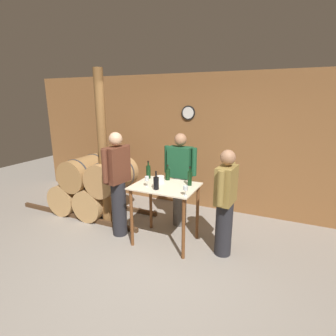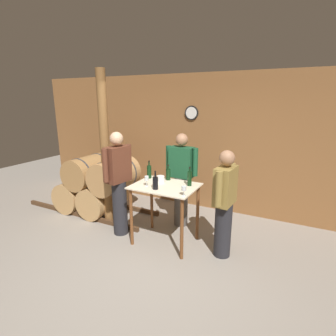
{
  "view_description": "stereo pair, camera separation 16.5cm",
  "coord_description": "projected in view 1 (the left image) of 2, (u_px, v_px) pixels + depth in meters",
  "views": [
    {
      "loc": [
        1.5,
        -2.54,
        2.22
      ],
      "look_at": [
        -0.09,
        0.96,
        1.2
      ],
      "focal_mm": 28.0,
      "sensor_mm": 36.0,
      "label": 1
    },
    {
      "loc": [
        1.65,
        -2.47,
        2.22
      ],
      "look_at": [
        -0.09,
        0.96,
        1.2
      ],
      "focal_mm": 28.0,
      "sensor_mm": 36.0,
      "label": 2
    }
  ],
  "objects": [
    {
      "name": "ground_plane",
      "position": [
        144.0,
        275.0,
        3.41
      ],
      "size": [
        14.0,
        14.0,
        0.0
      ],
      "primitive_type": "plane",
      "color": "gray"
    },
    {
      "name": "wine_glass_near_center",
      "position": [
        185.0,
        188.0,
        3.53
      ],
      "size": [
        0.07,
        0.07,
        0.14
      ],
      "color": "silver",
      "rests_on": "tasting_table"
    },
    {
      "name": "wine_bottle_left",
      "position": [
        168.0,
        174.0,
        4.21
      ],
      "size": [
        0.08,
        0.08,
        0.25
      ],
      "color": "black",
      "rests_on": "tasting_table"
    },
    {
      "name": "person_visitor_with_scarf",
      "position": [
        225.0,
        202.0,
        3.67
      ],
      "size": [
        0.25,
        0.59,
        1.56
      ],
      "color": "#232328",
      "rests_on": "ground_plane"
    },
    {
      "name": "wine_bottle_far_left",
      "position": [
        148.0,
        172.0,
        4.29
      ],
      "size": [
        0.07,
        0.07,
        0.29
      ],
      "color": "black",
      "rests_on": "tasting_table"
    },
    {
      "name": "person_host",
      "position": [
        118.0,
        182.0,
        4.21
      ],
      "size": [
        0.29,
        0.58,
        1.72
      ],
      "color": "#232328",
      "rests_on": "ground_plane"
    },
    {
      "name": "person_visitor_bearded",
      "position": [
        180.0,
        178.0,
        4.56
      ],
      "size": [
        0.59,
        0.24,
        1.66
      ],
      "color": "#4C4742",
      "rests_on": "ground_plane"
    },
    {
      "name": "wine_bottle_right",
      "position": [
        190.0,
        178.0,
        3.94
      ],
      "size": [
        0.07,
        0.07,
        0.29
      ],
      "color": "black",
      "rests_on": "tasting_table"
    },
    {
      "name": "ice_bucket",
      "position": [
        160.0,
        179.0,
        4.1
      ],
      "size": [
        0.12,
        0.12,
        0.1
      ],
      "color": "white",
      "rests_on": "tasting_table"
    },
    {
      "name": "barrel_rack",
      "position": [
        93.0,
        186.0,
        5.13
      ],
      "size": [
        2.74,
        0.89,
        1.14
      ],
      "color": "#4C331E",
      "rests_on": "ground_plane"
    },
    {
      "name": "wine_glass_near_left",
      "position": [
        147.0,
        179.0,
        3.89
      ],
      "size": [
        0.06,
        0.06,
        0.16
      ],
      "color": "silver",
      "rests_on": "tasting_table"
    },
    {
      "name": "back_wall",
      "position": [
        204.0,
        143.0,
        5.26
      ],
      "size": [
        8.4,
        0.08,
        2.7
      ],
      "color": "brown",
      "rests_on": "ground_plane"
    },
    {
      "name": "wine_bottle_center",
      "position": [
        156.0,
        183.0,
        3.77
      ],
      "size": [
        0.08,
        0.08,
        0.27
      ],
      "color": "black",
      "rests_on": "tasting_table"
    },
    {
      "name": "tasting_table",
      "position": [
        165.0,
        198.0,
        4.01
      ],
      "size": [
        0.97,
        0.74,
        0.95
      ],
      "color": "beige",
      "rests_on": "ground_plane"
    },
    {
      "name": "wooden_post",
      "position": [
        103.0,
        151.0,
        4.51
      ],
      "size": [
        0.16,
        0.16,
        2.7
      ],
      "color": "brown",
      "rests_on": "ground_plane"
    }
  ]
}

